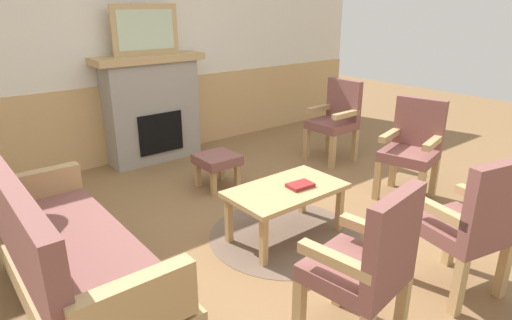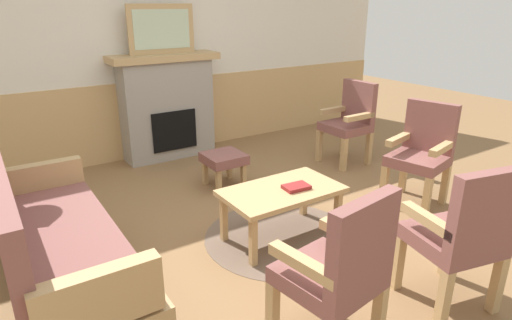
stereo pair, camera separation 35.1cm
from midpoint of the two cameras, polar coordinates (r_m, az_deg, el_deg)
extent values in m
plane|color=olive|center=(3.76, 5.69, -9.49)|extent=(14.00, 14.00, 0.00)
cube|color=silver|center=(5.55, -11.38, 14.53)|extent=(7.20, 0.12, 2.70)
cube|color=tan|center=(5.64, -10.51, 5.61)|extent=(7.20, 0.02, 0.95)
cube|color=gray|center=(5.44, -9.82, 6.51)|extent=(1.10, 0.36, 1.20)
cube|color=black|center=(5.33, -8.84, 3.82)|extent=(0.56, 0.02, 0.48)
cube|color=tan|center=(5.33, -10.24, 13.20)|extent=(1.30, 0.44, 0.08)
cube|color=tan|center=(5.31, -10.46, 16.63)|extent=(0.80, 0.03, 0.56)
cube|color=#B2C6A8|center=(5.29, -10.38, 16.62)|extent=(0.68, 0.01, 0.44)
cube|color=tan|center=(3.91, -18.69, -7.97)|extent=(0.08, 0.08, 0.16)
cube|color=tan|center=(3.84, -27.42, -9.82)|extent=(0.08, 0.08, 0.16)
cube|color=tan|center=(3.05, -20.26, -12.68)|extent=(0.70, 1.80, 0.20)
cube|color=brown|center=(2.97, -20.63, -10.07)|extent=(0.60, 1.70, 0.12)
cube|color=brown|center=(2.80, -27.35, -5.83)|extent=(0.10, 1.70, 0.50)
cube|color=tan|center=(2.21, -15.50, -17.36)|extent=(0.60, 0.10, 0.30)
cube|color=tan|center=(3.69, -23.97, -2.69)|extent=(0.60, 0.10, 0.30)
cube|color=tan|center=(3.22, 2.79, -10.79)|extent=(0.05, 0.05, 0.40)
cube|color=tan|center=(3.72, 13.42, -6.86)|extent=(0.05, 0.05, 0.40)
cube|color=tan|center=(3.53, -1.43, -7.74)|extent=(0.05, 0.05, 0.40)
cube|color=tan|center=(3.99, 8.88, -4.57)|extent=(0.05, 0.05, 0.40)
cube|color=tan|center=(3.50, 6.32, -4.15)|extent=(0.96, 0.56, 0.04)
cylinder|color=brown|center=(3.69, 6.07, -10.07)|extent=(1.28, 1.28, 0.01)
cube|color=maroon|center=(3.50, 8.22, -3.60)|extent=(0.22, 0.16, 0.03)
cube|color=tan|center=(4.40, -2.69, -2.92)|extent=(0.05, 0.05, 0.26)
cube|color=tan|center=(4.55, 0.56, -2.12)|extent=(0.05, 0.05, 0.26)
cube|color=tan|center=(4.65, -4.58, -1.71)|extent=(0.05, 0.05, 0.26)
cube|color=tan|center=(4.79, -1.44, -0.99)|extent=(0.05, 0.05, 0.26)
cube|color=brown|center=(4.53, -2.06, 0.20)|extent=(0.40, 0.40, 0.10)
cube|color=tan|center=(5.10, 13.47, 0.62)|extent=(0.06, 0.06, 0.40)
cube|color=tan|center=(5.37, 10.20, 1.86)|extent=(0.06, 0.06, 0.40)
cube|color=tan|center=(5.40, 16.50, 1.45)|extent=(0.06, 0.06, 0.40)
cube|color=tan|center=(5.66, 13.27, 2.58)|extent=(0.06, 0.06, 0.40)
cube|color=brown|center=(5.31, 13.58, 4.22)|extent=(0.49, 0.49, 0.10)
cube|color=brown|center=(5.39, 15.28, 7.48)|extent=(0.09, 0.48, 0.48)
cube|color=tan|center=(5.14, 15.41, 5.50)|extent=(0.44, 0.08, 0.06)
cube|color=tan|center=(5.40, 12.13, 6.46)|extent=(0.44, 0.08, 0.06)
cube|color=tan|center=(4.24, 23.88, -4.66)|extent=(0.07, 0.07, 0.40)
cube|color=tan|center=(4.37, 18.76, -3.22)|extent=(0.07, 0.07, 0.40)
cube|color=tan|center=(4.61, 25.70, -2.98)|extent=(0.07, 0.07, 0.40)
cube|color=tan|center=(4.73, 20.94, -1.71)|extent=(0.07, 0.07, 0.40)
cube|color=brown|center=(4.40, 22.75, -0.10)|extent=(0.58, 0.58, 0.10)
cube|color=brown|center=(4.50, 24.18, 4.01)|extent=(0.19, 0.49, 0.48)
cube|color=tan|center=(4.29, 25.58, 1.39)|extent=(0.44, 0.17, 0.06)
cube|color=tan|center=(4.41, 20.59, 2.60)|extent=(0.44, 0.17, 0.06)
cube|color=tan|center=(3.20, 21.35, -12.53)|extent=(0.07, 0.07, 0.40)
cube|color=tan|center=(3.47, 26.68, -10.69)|extent=(0.07, 0.07, 0.40)
cube|color=tan|center=(2.96, 26.84, -16.25)|extent=(0.07, 0.07, 0.40)
cube|color=tan|center=(3.25, 32.09, -13.84)|extent=(0.07, 0.07, 0.40)
cube|color=brown|center=(3.09, 27.48, -9.33)|extent=(0.57, 0.57, 0.10)
cube|color=brown|center=(2.86, 31.30, -5.87)|extent=(0.49, 0.18, 0.48)
cube|color=tan|center=(2.87, 25.22, -7.31)|extent=(0.17, 0.44, 0.06)
cube|color=tan|center=(3.16, 30.50, -5.74)|extent=(0.17, 0.44, 0.06)
cube|color=tan|center=(2.60, 6.30, -19.41)|extent=(0.07, 0.07, 0.40)
cube|color=tan|center=(2.87, 12.22, -15.56)|extent=(0.07, 0.07, 0.40)
cube|color=tan|center=(2.70, 19.74, -18.96)|extent=(0.07, 0.07, 0.40)
cube|color=brown|center=(2.48, 13.62, -14.82)|extent=(0.54, 0.54, 0.10)
cube|color=brown|center=(2.25, 18.43, -10.63)|extent=(0.49, 0.15, 0.48)
cube|color=tan|center=(2.25, 10.85, -13.43)|extent=(0.13, 0.45, 0.06)
cube|color=tan|center=(2.55, 16.66, -9.71)|extent=(0.13, 0.45, 0.06)
cylinder|color=#332D28|center=(4.16, -28.42, -8.71)|extent=(0.24, 0.24, 0.03)
camera|label=1|loc=(0.18, -87.34, 0.97)|focal=30.29mm
camera|label=2|loc=(0.18, 92.66, -0.97)|focal=30.29mm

